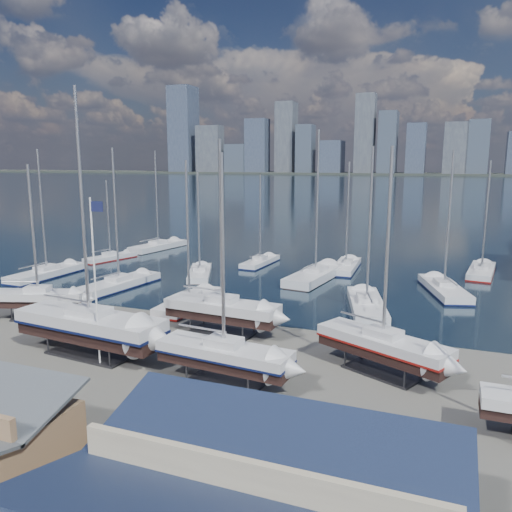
% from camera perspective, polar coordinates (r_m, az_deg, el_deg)
% --- Properties ---
extents(ground, '(1400.00, 1400.00, 0.00)m').
position_cam_1_polar(ground, '(38.96, -14.15, -10.77)').
color(ground, '#605E59').
rests_on(ground, ground).
extents(water, '(1400.00, 600.00, 0.40)m').
position_cam_1_polar(water, '(340.42, 17.53, 7.77)').
color(water, '#172635').
rests_on(water, ground).
extents(far_shore, '(1400.00, 80.00, 2.20)m').
position_cam_1_polar(far_shore, '(599.97, 19.17, 8.83)').
color(far_shore, '#2D332D').
rests_on(far_shore, ground).
extents(skyline, '(639.14, 43.80, 107.69)m').
position_cam_1_polar(skyline, '(594.46, 18.60, 12.52)').
color(skyline, '#475166').
rests_on(skyline, far_shore).
extents(sailboat_cradle_2, '(8.70, 4.96, 13.87)m').
position_cam_1_polar(sailboat_cradle_2, '(49.39, -23.60, -4.38)').
color(sailboat_cradle_2, '#2D2D33').
rests_on(sailboat_cradle_2, ground).
extents(sailboat_cradle_3, '(12.24, 4.41, 19.12)m').
position_cam_1_polar(sailboat_cradle_3, '(38.92, -18.45, -7.54)').
color(sailboat_cradle_3, '#2D2D33').
rests_on(sailboat_cradle_3, ground).
extents(sailboat_cradle_4, '(9.83, 3.33, 15.81)m').
position_cam_1_polar(sailboat_cradle_4, '(41.55, -3.90, -6.09)').
color(sailboat_cradle_4, '#2D2D33').
rests_on(sailboat_cradle_4, ground).
extents(sailboat_cradle_5, '(9.16, 3.33, 14.61)m').
position_cam_1_polar(sailboat_cradle_5, '(32.32, -3.68, -11.20)').
color(sailboat_cradle_5, '#2D2D33').
rests_on(sailboat_cradle_5, ground).
extents(sailboat_cradle_6, '(9.46, 6.33, 15.02)m').
position_cam_1_polar(sailboat_cradle_6, '(34.82, 14.28, -9.85)').
color(sailboat_cradle_6, '#2D2D33').
rests_on(sailboat_cradle_6, ground).
extents(sailboat_moored_0, '(3.42, 10.98, 16.27)m').
position_cam_1_polar(sailboat_moored_0, '(67.00, -22.76, -2.00)').
color(sailboat_moored_0, black).
rests_on(sailboat_moored_0, water).
extents(sailboat_moored_1, '(4.43, 8.37, 12.04)m').
position_cam_1_polar(sailboat_moored_1, '(75.53, -16.30, -0.24)').
color(sailboat_moored_1, black).
rests_on(sailboat_moored_1, water).
extents(sailboat_moored_2, '(4.90, 11.35, 16.60)m').
position_cam_1_polar(sailboat_moored_2, '(82.99, -11.10, 0.95)').
color(sailboat_moored_2, black).
rests_on(sailboat_moored_2, water).
extents(sailboat_moored_3, '(4.48, 11.20, 16.29)m').
position_cam_1_polar(sailboat_moored_3, '(58.45, -15.35, -3.30)').
color(sailboat_moored_3, black).
rests_on(sailboat_moored_3, water).
extents(sailboat_moored_4, '(5.81, 9.16, 13.44)m').
position_cam_1_polar(sailboat_moored_4, '(62.48, -6.44, -2.08)').
color(sailboat_moored_4, black).
rests_on(sailboat_moored_4, water).
extents(sailboat_moored_5, '(3.02, 8.82, 12.96)m').
position_cam_1_polar(sailboat_moored_5, '(69.18, 0.48, -0.78)').
color(sailboat_moored_5, black).
rests_on(sailboat_moored_5, water).
extents(sailboat_moored_6, '(2.84, 9.97, 14.89)m').
position_cam_1_polar(sailboat_moored_6, '(49.94, -7.61, -5.38)').
color(sailboat_moored_6, black).
rests_on(sailboat_moored_6, water).
extents(sailboat_moored_7, '(5.13, 12.67, 18.59)m').
position_cam_1_polar(sailboat_moored_7, '(60.88, 6.83, -2.42)').
color(sailboat_moored_7, black).
rests_on(sailboat_moored_7, water).
extents(sailboat_moored_8, '(3.13, 9.98, 14.77)m').
position_cam_1_polar(sailboat_moored_8, '(66.93, 10.23, -1.34)').
color(sailboat_moored_8, black).
rests_on(sailboat_moored_8, water).
extents(sailboat_moored_9, '(5.60, 11.14, 16.20)m').
position_cam_1_polar(sailboat_moored_9, '(49.38, 12.51, -5.71)').
color(sailboat_moored_9, black).
rests_on(sailboat_moored_9, water).
extents(sailboat_moored_10, '(6.02, 11.11, 16.00)m').
position_cam_1_polar(sailboat_moored_10, '(57.99, 20.67, -3.73)').
color(sailboat_moored_10, black).
rests_on(sailboat_moored_10, water).
extents(sailboat_moored_11, '(4.03, 10.28, 14.96)m').
position_cam_1_polar(sailboat_moored_11, '(69.23, 24.35, -1.74)').
color(sailboat_moored_11, black).
rests_on(sailboat_moored_11, water).
extents(car_c, '(2.73, 5.38, 1.46)m').
position_cam_1_polar(car_c, '(27.32, -12.06, -18.70)').
color(car_c, gray).
rests_on(car_c, ground).
extents(car_d, '(3.72, 5.19, 1.39)m').
position_cam_1_polar(car_d, '(23.99, -2.89, -23.08)').
color(car_d, gray).
rests_on(car_d, ground).
extents(flagpole, '(1.04, 0.12, 11.75)m').
position_cam_1_polar(flagpole, '(35.51, -17.88, -1.68)').
color(flagpole, white).
rests_on(flagpole, ground).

